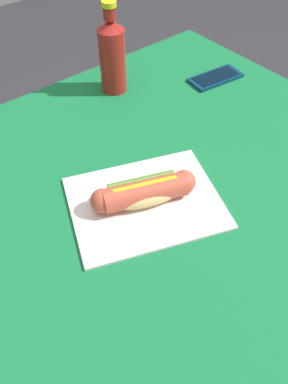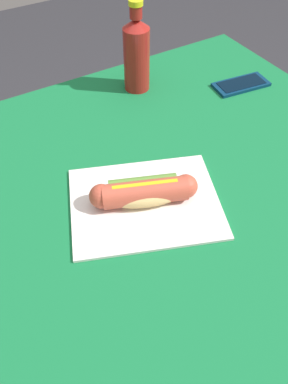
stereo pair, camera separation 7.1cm
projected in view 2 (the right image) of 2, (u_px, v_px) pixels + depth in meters
The scene contains 6 objects.
ground_plane at pixel (155, 342), 1.32m from camera, with size 6.00×6.00×0.00m, color #2D2D33.
dining_table at pixel (162, 236), 0.85m from camera, with size 1.08×0.96×0.77m.
paper_wrapper at pixel (144, 201), 0.73m from camera, with size 0.28×0.22×0.01m, color silver.
hot_dog at pixel (144, 191), 0.71m from camera, with size 0.20×0.11×0.05m.
cell_phone at pixel (241, 84), 1.00m from camera, with size 0.15×0.08×0.01m.
soda_bottle at pixel (137, 53), 0.93m from camera, with size 0.07×0.07×0.22m.
Camera 2 is at (-0.29, -0.41, 1.33)m, focal length 35.37 mm.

